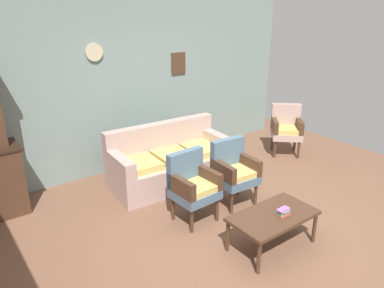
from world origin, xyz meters
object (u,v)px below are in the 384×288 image
at_px(floral_couch, 170,163).
at_px(coffee_table, 273,218).
at_px(armchair_row_middle, 193,184).
at_px(armchair_by_doorway, 234,169).
at_px(book_stack_on_table, 283,212).
at_px(wingback_chair_by_fireplace, 286,127).

height_order(floral_couch, coffee_table, floral_couch).
distance_m(armchair_row_middle, armchair_by_doorway, 0.71).
relative_size(coffee_table, book_stack_on_table, 6.24).
bearing_deg(armchair_row_middle, armchair_by_doorway, 0.75).
bearing_deg(armchair_by_doorway, floral_couch, 109.45).
bearing_deg(floral_couch, book_stack_on_table, -87.20).
relative_size(armchair_by_doorway, wingback_chair_by_fireplace, 1.00).
distance_m(wingback_chair_by_fireplace, book_stack_on_table, 2.94).
distance_m(floral_couch, coffee_table, 2.06).
relative_size(floral_couch, armchair_row_middle, 2.09).
bearing_deg(armchair_row_middle, coffee_table, -69.79).
xyz_separation_m(floral_couch, armchair_row_middle, (-0.34, -1.04, 0.17)).
xyz_separation_m(armchair_row_middle, coffee_table, (0.37, -1.02, -0.12)).
bearing_deg(wingback_chair_by_fireplace, armchair_row_middle, -163.78).
relative_size(floral_couch, armchair_by_doorway, 2.09).
height_order(floral_couch, armchair_by_doorway, same).
relative_size(armchair_row_middle, coffee_table, 0.90).
bearing_deg(book_stack_on_table, coffee_table, 136.97).
xyz_separation_m(armchair_by_doorway, coffee_table, (-0.33, -1.02, -0.12)).
distance_m(armchair_row_middle, book_stack_on_table, 1.17).
xyz_separation_m(armchair_by_doorway, book_stack_on_table, (-0.26, -1.09, -0.04)).
distance_m(floral_couch, book_stack_on_table, 2.14).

